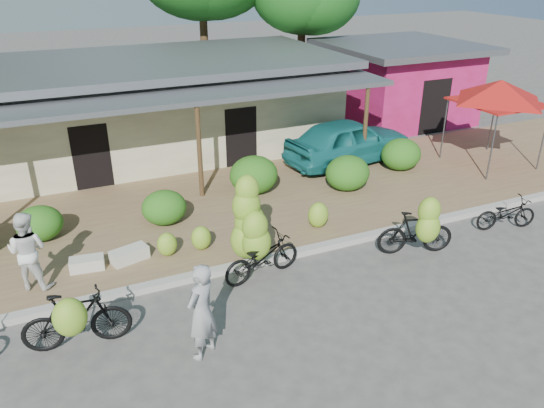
{
  "coord_description": "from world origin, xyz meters",
  "views": [
    {
      "loc": [
        -3.96,
        -7.87,
        6.57
      ],
      "look_at": [
        0.71,
        2.59,
        1.2
      ],
      "focal_mm": 35.0,
      "sensor_mm": 36.0,
      "label": 1
    }
  ],
  "objects_px": {
    "bystander": "(27,251)",
    "teal_van": "(349,141)",
    "red_canopy": "(500,91)",
    "bike_center": "(255,238)",
    "sack_far": "(87,264)",
    "bike_right": "(419,230)",
    "bike_far_right": "(506,214)",
    "sack_near": "(129,255)",
    "bike_left": "(76,319)",
    "vendor": "(201,312)"
  },
  "relations": [
    {
      "from": "bystander",
      "to": "teal_van",
      "type": "relative_size",
      "value": 0.38
    },
    {
      "from": "red_canopy",
      "to": "bike_center",
      "type": "distance_m",
      "value": 10.4
    },
    {
      "from": "red_canopy",
      "to": "sack_far",
      "type": "bearing_deg",
      "value": -173.72
    },
    {
      "from": "bike_right",
      "to": "sack_far",
      "type": "height_order",
      "value": "bike_right"
    },
    {
      "from": "bike_far_right",
      "to": "sack_near",
      "type": "height_order",
      "value": "bike_far_right"
    },
    {
      "from": "bystander",
      "to": "bike_center",
      "type": "bearing_deg",
      "value": -166.14
    },
    {
      "from": "bike_center",
      "to": "bystander",
      "type": "distance_m",
      "value": 4.79
    },
    {
      "from": "sack_near",
      "to": "teal_van",
      "type": "height_order",
      "value": "teal_van"
    },
    {
      "from": "bike_right",
      "to": "teal_van",
      "type": "height_order",
      "value": "bike_right"
    },
    {
      "from": "bike_center",
      "to": "bike_right",
      "type": "height_order",
      "value": "bike_center"
    },
    {
      "from": "teal_van",
      "to": "bystander",
      "type": "bearing_deg",
      "value": 101.6
    },
    {
      "from": "bike_left",
      "to": "bystander",
      "type": "distance_m",
      "value": 2.46
    },
    {
      "from": "bike_center",
      "to": "bike_right",
      "type": "distance_m",
      "value": 3.91
    },
    {
      "from": "red_canopy",
      "to": "bystander",
      "type": "distance_m",
      "value": 14.64
    },
    {
      "from": "teal_van",
      "to": "bike_far_right",
      "type": "bearing_deg",
      "value": -175.26
    },
    {
      "from": "bike_center",
      "to": "teal_van",
      "type": "distance_m",
      "value": 7.41
    },
    {
      "from": "bike_far_right",
      "to": "vendor",
      "type": "height_order",
      "value": "vendor"
    },
    {
      "from": "bike_right",
      "to": "teal_van",
      "type": "bearing_deg",
      "value": 2.1
    },
    {
      "from": "bike_left",
      "to": "bike_right",
      "type": "xyz_separation_m",
      "value": [
        7.75,
        0.19,
        0.06
      ]
    },
    {
      "from": "sack_far",
      "to": "bystander",
      "type": "relative_size",
      "value": 0.43
    },
    {
      "from": "sack_far",
      "to": "vendor",
      "type": "height_order",
      "value": "vendor"
    },
    {
      "from": "sack_near",
      "to": "bystander",
      "type": "bearing_deg",
      "value": -173.12
    },
    {
      "from": "bike_left",
      "to": "bystander",
      "type": "bearing_deg",
      "value": 23.86
    },
    {
      "from": "red_canopy",
      "to": "bike_left",
      "type": "xyz_separation_m",
      "value": [
        -13.77,
        -4.06,
        -1.96
      ]
    },
    {
      "from": "bike_far_right",
      "to": "sack_near",
      "type": "bearing_deg",
      "value": 90.79
    },
    {
      "from": "bike_left",
      "to": "bike_far_right",
      "type": "relative_size",
      "value": 1.15
    },
    {
      "from": "red_canopy",
      "to": "sack_near",
      "type": "xyz_separation_m",
      "value": [
        -12.38,
        -1.47,
        -2.34
      ]
    },
    {
      "from": "vendor",
      "to": "teal_van",
      "type": "distance_m",
      "value": 10.3
    },
    {
      "from": "bike_far_right",
      "to": "vendor",
      "type": "bearing_deg",
      "value": 113.46
    },
    {
      "from": "sack_far",
      "to": "teal_van",
      "type": "distance_m",
      "value": 9.67
    },
    {
      "from": "sack_near",
      "to": "bike_right",
      "type": "bearing_deg",
      "value": -20.7
    },
    {
      "from": "bike_center",
      "to": "bike_far_right",
      "type": "relative_size",
      "value": 1.32
    },
    {
      "from": "bike_left",
      "to": "bike_center",
      "type": "height_order",
      "value": "bike_center"
    },
    {
      "from": "bike_right",
      "to": "sack_near",
      "type": "xyz_separation_m",
      "value": [
        -6.36,
        2.4,
        -0.45
      ]
    },
    {
      "from": "red_canopy",
      "to": "teal_van",
      "type": "relative_size",
      "value": 0.77
    },
    {
      "from": "bystander",
      "to": "bike_far_right",
      "type": "bearing_deg",
      "value": -160.88
    },
    {
      "from": "bike_left",
      "to": "bike_center",
      "type": "relative_size",
      "value": 0.87
    },
    {
      "from": "teal_van",
      "to": "bike_right",
      "type": "bearing_deg",
      "value": 155.32
    },
    {
      "from": "bike_center",
      "to": "teal_van",
      "type": "height_order",
      "value": "bike_center"
    },
    {
      "from": "bike_center",
      "to": "bike_far_right",
      "type": "distance_m",
      "value": 6.9
    },
    {
      "from": "bike_left",
      "to": "bystander",
      "type": "height_order",
      "value": "bystander"
    },
    {
      "from": "bike_left",
      "to": "sack_near",
      "type": "distance_m",
      "value": 2.96
    },
    {
      "from": "sack_near",
      "to": "bike_center",
      "type": "bearing_deg",
      "value": -30.03
    },
    {
      "from": "bike_left",
      "to": "bike_far_right",
      "type": "xyz_separation_m",
      "value": [
        10.8,
        0.4,
        -0.22
      ]
    },
    {
      "from": "sack_near",
      "to": "sack_far",
      "type": "relative_size",
      "value": 1.13
    },
    {
      "from": "vendor",
      "to": "teal_van",
      "type": "relative_size",
      "value": 0.41
    },
    {
      "from": "bike_left",
      "to": "bike_far_right",
      "type": "bearing_deg",
      "value": -80.26
    },
    {
      "from": "red_canopy",
      "to": "bike_center",
      "type": "relative_size",
      "value": 1.53
    },
    {
      "from": "sack_near",
      "to": "bike_far_right",
      "type": "bearing_deg",
      "value": -13.14
    },
    {
      "from": "bike_right",
      "to": "bystander",
      "type": "bearing_deg",
      "value": 93.72
    }
  ]
}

